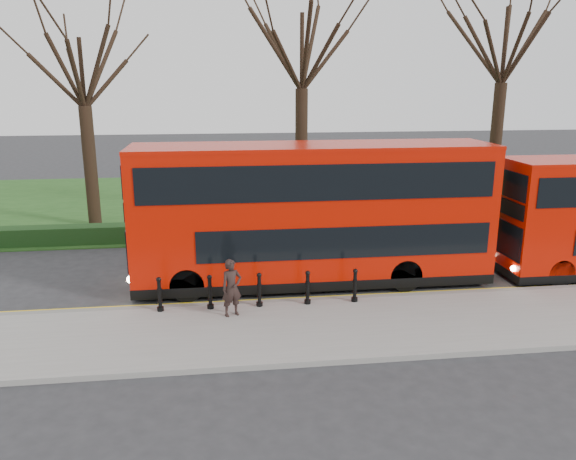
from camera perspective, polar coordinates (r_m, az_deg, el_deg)
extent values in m
plane|color=#28282B|center=(18.50, -0.16, -6.40)|extent=(120.00, 120.00, 0.00)
cube|color=gray|center=(15.74, 1.22, -10.06)|extent=(60.00, 4.00, 0.15)
cube|color=slate|center=(17.56, 0.25, -7.35)|extent=(60.00, 0.25, 0.16)
cube|color=#1D4617|center=(32.87, -3.45, 3.07)|extent=(60.00, 18.00, 0.06)
cube|color=black|center=(24.83, -2.13, 0.10)|extent=(60.00, 0.90, 0.80)
cube|color=yellow|center=(17.86, 0.12, -7.19)|extent=(60.00, 0.10, 0.01)
cube|color=yellow|center=(18.04, 0.04, -6.96)|extent=(60.00, 0.10, 0.01)
cylinder|color=black|center=(28.01, -19.43, 6.01)|extent=(0.60, 0.60, 5.64)
cylinder|color=black|center=(27.66, 1.36, 7.53)|extent=(0.60, 0.60, 6.40)
cylinder|color=black|center=(30.77, 20.27, 7.62)|extent=(0.60, 0.60, 6.67)
cylinder|color=black|center=(16.98, -12.91, -6.44)|extent=(0.15, 0.15, 1.00)
cylinder|color=black|center=(16.89, -7.93, -6.31)|extent=(0.15, 0.15, 1.00)
cylinder|color=black|center=(16.93, -2.93, -6.14)|extent=(0.15, 0.15, 1.00)
cylinder|color=black|center=(17.09, 2.01, -5.92)|extent=(0.15, 0.15, 1.00)
cylinder|color=black|center=(17.38, 6.81, -5.66)|extent=(0.15, 0.15, 1.00)
cube|color=#B81002|center=(18.76, 2.55, 2.04)|extent=(11.83, 2.69, 4.35)
cube|color=black|center=(19.38, 2.47, -4.41)|extent=(11.85, 2.71, 0.32)
cube|color=black|center=(17.84, 5.99, -1.29)|extent=(9.46, 0.04, 1.02)
cube|color=black|center=(17.23, 3.36, 4.80)|extent=(11.18, 0.04, 1.13)
cube|color=black|center=(18.63, -15.75, 2.50)|extent=(0.06, 2.37, 0.59)
cylinder|color=black|center=(17.96, -10.22, -5.49)|extent=(1.08, 0.32, 1.08)
cylinder|color=black|center=(20.20, -9.93, -3.18)|extent=(1.08, 0.32, 1.08)
cylinder|color=black|center=(18.93, 11.82, -4.50)|extent=(1.08, 0.32, 1.08)
cylinder|color=black|center=(21.06, 9.74, -2.42)|extent=(1.08, 0.32, 1.08)
cube|color=black|center=(20.61, 21.44, 2.16)|extent=(0.06, 2.08, 0.52)
cylinder|color=black|center=(21.05, 25.91, -3.93)|extent=(0.94, 0.28, 0.94)
cylinder|color=black|center=(22.72, 23.11, -2.32)|extent=(0.94, 0.28, 0.94)
imported|color=black|center=(16.21, -5.75, -5.86)|extent=(0.72, 0.60, 1.68)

